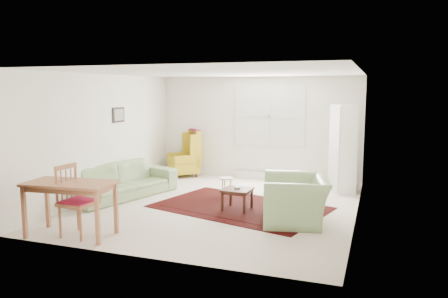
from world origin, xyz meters
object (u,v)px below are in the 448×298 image
(armchair, at_px, (295,195))
(coffee_table, at_px, (237,199))
(desk, at_px, (71,209))
(desk_chair, at_px, (78,201))
(sofa, at_px, (122,174))
(cabinet, at_px, (343,148))
(wingback_chair, at_px, (183,153))
(stool, at_px, (226,187))

(armchair, height_order, coffee_table, armchair)
(desk, distance_m, desk_chair, 0.17)
(sofa, bearing_deg, cabinet, -46.52)
(wingback_chair, relative_size, desk, 0.91)
(coffee_table, distance_m, desk, 2.91)
(desk, bearing_deg, stool, 66.27)
(coffee_table, height_order, desk, desk)
(desk, bearing_deg, desk_chair, 18.79)
(armchair, height_order, cabinet, cabinet)
(coffee_table, xyz_separation_m, stool, (-0.55, 0.96, -0.01))
(coffee_table, relative_size, stool, 1.28)
(stool, height_order, desk, desk)
(stool, xyz_separation_m, cabinet, (2.23, 1.26, 0.74))
(armchair, bearing_deg, desk, -72.82)
(wingback_chair, distance_m, desk_chair, 4.68)
(sofa, xyz_separation_m, stool, (1.97, 0.80, -0.28))
(wingback_chair, height_order, coffee_table, wingback_chair)
(stool, distance_m, cabinet, 2.66)
(desk, relative_size, desk_chair, 1.21)
(stool, xyz_separation_m, desk, (-1.37, -3.13, 0.22))
(sofa, relative_size, cabinet, 1.25)
(sofa, relative_size, armchair, 1.97)
(stool, bearing_deg, cabinet, 29.51)
(sofa, distance_m, desk_chair, 2.40)
(armchair, relative_size, stool, 3.03)
(armchair, height_order, stool, armchair)
(desk_chair, bearing_deg, armchair, -55.59)
(sofa, bearing_deg, stool, -50.60)
(cabinet, distance_m, desk, 5.70)
(sofa, relative_size, desk, 1.79)
(wingback_chair, bearing_deg, sofa, -49.79)
(coffee_table, bearing_deg, cabinet, 53.05)
(armchair, bearing_deg, desk_chair, -72.41)
(stool, distance_m, desk, 3.42)
(armchair, distance_m, coffee_table, 1.21)
(sofa, distance_m, stool, 2.15)
(sofa, relative_size, stool, 5.96)
(armchair, bearing_deg, cabinet, 154.68)
(cabinet, bearing_deg, desk_chair, -150.62)
(sofa, bearing_deg, armchair, -80.75)
(stool, xyz_separation_m, desk_chair, (-1.26, -3.09, 0.34))
(sofa, bearing_deg, wingback_chair, 10.72)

